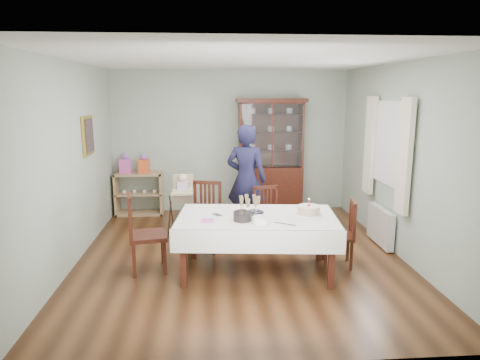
{
  "coord_description": "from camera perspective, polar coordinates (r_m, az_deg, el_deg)",
  "views": [
    {
      "loc": [
        -0.43,
        -5.73,
        2.28
      ],
      "look_at": [
        0.01,
        0.2,
        1.06
      ],
      "focal_mm": 32.0,
      "sensor_mm": 36.0,
      "label": 1
    }
  ],
  "objects": [
    {
      "name": "gift_bag_orange",
      "position": [
        8.19,
        -12.7,
        2.04
      ],
      "size": [
        0.2,
        0.14,
        0.37
      ],
      "color": "#DD5123",
      "rests_on": "sideboard"
    },
    {
      "name": "sideboard",
      "position": [
        8.33,
        -13.29,
        -1.78
      ],
      "size": [
        0.9,
        0.38,
        0.8
      ],
      "color": "tan",
      "rests_on": "floor"
    },
    {
      "name": "chair_end_left",
      "position": [
        5.73,
        -12.3,
        -8.87
      ],
      "size": [
        0.53,
        0.53,
        1.03
      ],
      "rotation": [
        0.0,
        0.0,
        1.74
      ],
      "color": "#411C10",
      "rests_on": "floor"
    },
    {
      "name": "china_cabinet",
      "position": [
        8.16,
        4.08,
        3.4
      ],
      "size": [
        1.3,
        0.48,
        2.18
      ],
      "color": "#411C10",
      "rests_on": "floor"
    },
    {
      "name": "birthday_cake",
      "position": [
        5.48,
        9.14,
        -4.05
      ],
      "size": [
        0.32,
        0.32,
        0.22
      ],
      "color": "white",
      "rests_on": "dining_table"
    },
    {
      "name": "plate_stack_dark",
      "position": [
        5.19,
        0.35,
        -4.84
      ],
      "size": [
        0.29,
        0.29,
        0.11
      ],
      "primitive_type": "cylinder",
      "rotation": [
        0.0,
        0.0,
        -0.37
      ],
      "color": "black",
      "rests_on": "dining_table"
    },
    {
      "name": "gift_bag_pink",
      "position": [
        8.25,
        -15.06,
        1.99
      ],
      "size": [
        0.21,
        0.15,
        0.37
      ],
      "color": "#E152B3",
      "rests_on": "sideboard"
    },
    {
      "name": "room_shell",
      "position": [
        6.3,
        -0.35,
        6.33
      ],
      "size": [
        5.0,
        5.0,
        5.0
      ],
      "color": "#9EAA99",
      "rests_on": "floor"
    },
    {
      "name": "window",
      "position": [
        6.63,
        19.38,
        4.59
      ],
      "size": [
        0.04,
        1.02,
        1.22
      ],
      "primitive_type": "cube",
      "color": "white",
      "rests_on": "room_shell"
    },
    {
      "name": "high_chair",
      "position": [
        7.05,
        -7.53,
        -4.06
      ],
      "size": [
        0.45,
        0.45,
        1.0
      ],
      "rotation": [
        0.0,
        0.0,
        -0.0
      ],
      "color": "black",
      "rests_on": "floor"
    },
    {
      "name": "cutlery",
      "position": [
        5.43,
        -3.43,
        -4.65
      ],
      "size": [
        0.16,
        0.18,
        0.01
      ],
      "primitive_type": null,
      "rotation": [
        0.0,
        0.0,
        0.5
      ],
      "color": "silver",
      "rests_on": "dining_table"
    },
    {
      "name": "chair_far_left",
      "position": [
        6.37,
        -4.71,
        -6.62
      ],
      "size": [
        0.54,
        0.54,
        0.99
      ],
      "rotation": [
        0.0,
        0.0,
        -0.24
      ],
      "color": "#411C10",
      "rests_on": "floor"
    },
    {
      "name": "chair_end_right",
      "position": [
        5.94,
        13.0,
        -8.57
      ],
      "size": [
        0.47,
        0.47,
        0.9
      ],
      "rotation": [
        0.0,
        0.0,
        -1.75
      ],
      "color": "#411C10",
      "rests_on": "floor"
    },
    {
      "name": "curtain_right",
      "position": [
        7.19,
        16.93,
        4.44
      ],
      "size": [
        0.07,
        0.3,
        1.55
      ],
      "primitive_type": "cube",
      "color": "silver",
      "rests_on": "room_shell"
    },
    {
      "name": "woman",
      "position": [
        6.91,
        0.86,
        0.04
      ],
      "size": [
        0.76,
        0.63,
        1.8
      ],
      "primitive_type": "imported",
      "rotation": [
        0.0,
        0.0,
        2.79
      ],
      "color": "black",
      "rests_on": "floor"
    },
    {
      "name": "radiator",
      "position": [
        6.86,
        18.22,
        -5.81
      ],
      "size": [
        0.1,
        0.8,
        0.55
      ],
      "primitive_type": "cube",
      "color": "white",
      "rests_on": "floor"
    },
    {
      "name": "napkin_stack",
      "position": [
        5.18,
        -4.36,
        -5.41
      ],
      "size": [
        0.15,
        0.15,
        0.02
      ],
      "primitive_type": "cube",
      "rotation": [
        0.0,
        0.0,
        -0.16
      ],
      "color": "#E152B3",
      "rests_on": "dining_table"
    },
    {
      "name": "champagne_tray",
      "position": [
        5.47,
        1.25,
        -3.84
      ],
      "size": [
        0.38,
        0.38,
        0.23
      ],
      "color": "silver",
      "rests_on": "dining_table"
    },
    {
      "name": "picture_frame",
      "position": [
        6.8,
        -19.62,
        5.59
      ],
      "size": [
        0.04,
        0.48,
        0.58
      ],
      "primitive_type": "cube",
      "color": "gold",
      "rests_on": "room_shell"
    },
    {
      "name": "plate_stack_white",
      "position": [
        5.08,
        2.78,
        -5.36
      ],
      "size": [
        0.24,
        0.24,
        0.08
      ],
      "primitive_type": "cylinder",
      "rotation": [
        0.0,
        0.0,
        -0.25
      ],
      "color": "white",
      "rests_on": "dining_table"
    },
    {
      "name": "cake_knife",
      "position": [
        5.08,
        5.97,
        -5.83
      ],
      "size": [
        0.26,
        0.18,
        0.01
      ],
      "primitive_type": "cube",
      "rotation": [
        0.0,
        0.0,
        -0.57
      ],
      "color": "silver",
      "rests_on": "dining_table"
    },
    {
      "name": "dining_table",
      "position": [
        5.52,
        2.23,
        -8.53
      ],
      "size": [
        2.1,
        1.34,
        0.76
      ],
      "rotation": [
        0.0,
        0.0,
        -0.1
      ],
      "color": "#411C10",
      "rests_on": "floor"
    },
    {
      "name": "floor",
      "position": [
        6.18,
        0.01,
        -10.07
      ],
      "size": [
        5.0,
        5.0,
        0.0
      ],
      "primitive_type": "plane",
      "color": "#593319",
      "rests_on": "ground"
    },
    {
      "name": "chair_far_right",
      "position": [
        6.45,
        3.82,
        -6.63
      ],
      "size": [
        0.47,
        0.47,
        0.9
      ],
      "rotation": [
        0.0,
        0.0,
        0.19
      ],
      "color": "#411C10",
      "rests_on": "floor"
    },
    {
      "name": "curtain_left",
      "position": [
        6.06,
        21.11,
        2.91
      ],
      "size": [
        0.07,
        0.3,
        1.55
      ],
      "primitive_type": "cube",
      "color": "silver",
      "rests_on": "room_shell"
    }
  ]
}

